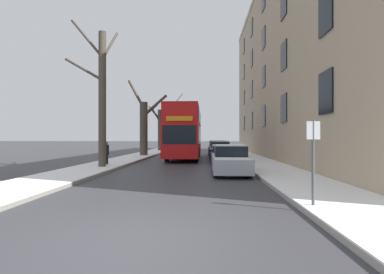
% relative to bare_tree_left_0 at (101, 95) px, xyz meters
% --- Properties ---
extents(ground_plane, '(320.00, 320.00, 0.00)m').
position_rel_bare_tree_left_0_xyz_m(ground_plane, '(4.66, -11.61, -4.27)').
color(ground_plane, '#38383D').
extents(sidewalk_left, '(2.73, 130.00, 0.16)m').
position_rel_bare_tree_left_0_xyz_m(sidewalk_left, '(-0.33, 41.39, -4.19)').
color(sidewalk_left, gray).
rests_on(sidewalk_left, ground).
extents(sidewalk_right, '(2.73, 130.00, 0.16)m').
position_rel_bare_tree_left_0_xyz_m(sidewalk_right, '(9.64, 41.39, -4.19)').
color(sidewalk_right, gray).
rests_on(sidewalk_right, ground).
extents(terrace_facade_right, '(9.10, 37.79, 16.73)m').
position_rel_bare_tree_left_0_xyz_m(terrace_facade_right, '(15.50, 9.11, 4.10)').
color(terrace_facade_right, tan).
rests_on(terrace_facade_right, ground).
extents(bare_tree_left_0, '(2.75, 1.78, 8.78)m').
position_rel_bare_tree_left_0_xyz_m(bare_tree_left_0, '(0.00, 0.00, 0.00)').
color(bare_tree_left_0, '#4C4238').
rests_on(bare_tree_left_0, ground).
extents(bare_tree_left_1, '(3.95, 1.91, 7.47)m').
position_rel_bare_tree_left_0_xyz_m(bare_tree_left_1, '(0.10, 11.49, -1.23)').
color(bare_tree_left_1, '#4C4238').
rests_on(bare_tree_left_1, ground).
extents(bare_tree_left_2, '(2.32, 2.51, 6.19)m').
position_rel_bare_tree_left_0_xyz_m(bare_tree_left_2, '(-0.17, 22.62, -1.06)').
color(bare_tree_left_2, '#4C4238').
rests_on(bare_tree_left_2, ground).
extents(bare_tree_left_3, '(2.25, 2.50, 9.43)m').
position_rel_bare_tree_left_0_xyz_m(bare_tree_left_3, '(0.17, 33.55, -0.11)').
color(bare_tree_left_3, '#4C4238').
rests_on(bare_tree_left_3, ground).
extents(double_decker_bus, '(2.61, 10.76, 4.30)m').
position_rel_bare_tree_left_0_xyz_m(double_decker_bus, '(4.19, 8.76, -1.84)').
color(double_decker_bus, red).
rests_on(double_decker_bus, ground).
extents(parked_car_0, '(1.75, 3.98, 1.46)m').
position_rel_bare_tree_left_0_xyz_m(parked_car_0, '(7.19, -2.13, -3.60)').
color(parked_car_0, '#9EA3AD').
rests_on(parked_car_0, ground).
extents(parked_car_1, '(1.72, 4.18, 1.34)m').
position_rel_bare_tree_left_0_xyz_m(parked_car_1, '(7.19, 3.21, -3.64)').
color(parked_car_1, navy).
rests_on(parked_car_1, ground).
extents(parked_car_2, '(1.74, 4.36, 1.53)m').
position_rel_bare_tree_left_0_xyz_m(parked_car_2, '(7.19, 8.51, -3.57)').
color(parked_car_2, black).
rests_on(parked_car_2, ground).
extents(parked_car_3, '(1.87, 4.03, 1.52)m').
position_rel_bare_tree_left_0_xyz_m(parked_car_3, '(7.19, 14.34, -3.57)').
color(parked_car_3, black).
rests_on(parked_car_3, ground).
extents(pedestrian_left_sidewalk, '(0.34, 0.34, 1.58)m').
position_rel_bare_tree_left_0_xyz_m(pedestrian_left_sidewalk, '(-0.17, 1.36, -3.40)').
color(pedestrian_left_sidewalk, black).
rests_on(pedestrian_left_sidewalk, ground).
extents(street_sign_post, '(0.32, 0.07, 2.22)m').
position_rel_bare_tree_left_0_xyz_m(street_sign_post, '(8.57, -9.51, -2.98)').
color(street_sign_post, '#4C4F54').
rests_on(street_sign_post, ground).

